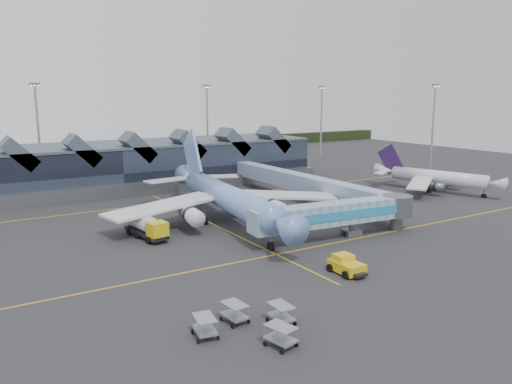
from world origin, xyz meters
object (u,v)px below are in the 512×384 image
regional_jet (434,177)px  jet_bridge (345,213)px  main_airliner (225,196)px  fuel_truck (145,225)px  pushback_tug (346,265)px

regional_jet → jet_bridge: regional_jet is taller
main_airliner → fuel_truck: (-13.66, -1.78, -2.35)m
main_airliner → regional_jet: size_ratio=1.62×
jet_bridge → fuel_truck: size_ratio=2.68×
main_airliner → pushback_tug: bearing=-81.8°
main_airliner → fuel_truck: bearing=-165.8°
main_airliner → jet_bridge: size_ratio=1.69×
regional_jet → fuel_truck: regional_jet is taller
main_airliner → pushback_tug: (0.68, -27.55, -3.25)m
main_airliner → regional_jet: main_airliner is taller
jet_bridge → pushback_tug: bearing=-125.0°
regional_jet → main_airliner: bearing=164.2°
main_airliner → fuel_truck: size_ratio=4.52×
fuel_truck → main_airliner: bearing=-0.5°
pushback_tug → fuel_truck: bearing=120.5°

